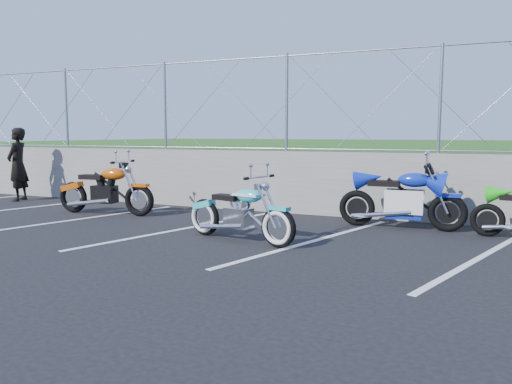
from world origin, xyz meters
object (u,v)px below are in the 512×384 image
at_px(naked_orange, 107,192).
at_px(sportbike_blue, 403,201).
at_px(cruiser_turquoise, 241,215).
at_px(person_standing, 18,164).

xyz_separation_m(naked_orange, sportbike_blue, (5.80, 0.86, 0.01)).
bearing_deg(cruiser_turquoise, person_standing, 178.10).
distance_m(naked_orange, person_standing, 3.56).
height_order(cruiser_turquoise, sportbike_blue, sportbike_blue).
bearing_deg(person_standing, cruiser_turquoise, 53.04).
distance_m(sportbike_blue, person_standing, 9.25).
relative_size(sportbike_blue, person_standing, 1.21).
xyz_separation_m(cruiser_turquoise, person_standing, (-7.09, 2.03, 0.49)).
bearing_deg(naked_orange, sportbike_blue, 2.32).
relative_size(cruiser_turquoise, sportbike_blue, 0.93).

